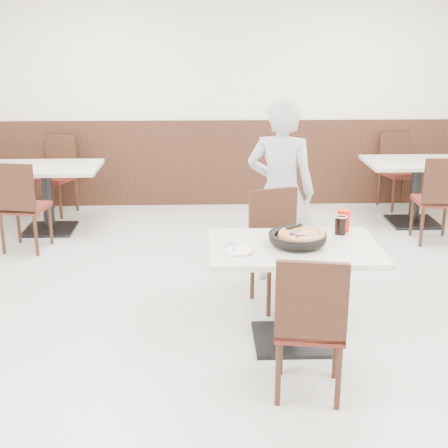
{
  "coord_description": "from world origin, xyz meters",
  "views": [
    {
      "loc": [
        -0.33,
        -4.41,
        2.21
      ],
      "look_at": [
        -0.19,
        -0.3,
        0.92
      ],
      "focal_mm": 50.0,
      "sensor_mm": 36.0,
      "label": 1
    }
  ],
  "objects_px": {
    "main_table": "(293,294)",
    "bg_chair_left_far": "(54,176)",
    "bg_chair_right_near": "(436,199)",
    "red_cup": "(343,220)",
    "diner_person": "(281,192)",
    "pizza_pan": "(297,240)",
    "bg_table_right": "(416,193)",
    "bg_table_left": "(48,199)",
    "bg_chair_left_near": "(25,205)",
    "pizza": "(302,237)",
    "chair_near": "(310,323)",
    "side_plate": "(238,251)",
    "chair_far": "(281,251)",
    "cola_glass": "(340,226)",
    "bg_chair_right_far": "(400,172)"
  },
  "relations": [
    {
      "from": "main_table",
      "to": "bg_chair_left_far",
      "type": "height_order",
      "value": "bg_chair_left_far"
    },
    {
      "from": "bg_chair_left_far",
      "to": "bg_chair_right_near",
      "type": "distance_m",
      "value": 4.47
    },
    {
      "from": "red_cup",
      "to": "diner_person",
      "type": "height_order",
      "value": "diner_person"
    },
    {
      "from": "pizza_pan",
      "to": "bg_table_right",
      "type": "distance_m",
      "value": 3.42
    },
    {
      "from": "bg_table_left",
      "to": "bg_chair_left_near",
      "type": "bearing_deg",
      "value": -97.28
    },
    {
      "from": "pizza",
      "to": "main_table",
      "type": "bearing_deg",
      "value": -170.28
    },
    {
      "from": "pizza_pan",
      "to": "bg_table_right",
      "type": "height_order",
      "value": "pizza_pan"
    },
    {
      "from": "chair_near",
      "to": "diner_person",
      "type": "bearing_deg",
      "value": 98.13
    },
    {
      "from": "main_table",
      "to": "side_plate",
      "type": "bearing_deg",
      "value": -163.46
    },
    {
      "from": "bg_table_left",
      "to": "chair_far",
      "type": "bearing_deg",
      "value": -40.9
    },
    {
      "from": "red_cup",
      "to": "cola_glass",
      "type": "bearing_deg",
      "value": -115.41
    },
    {
      "from": "chair_far",
      "to": "bg_table_right",
      "type": "bearing_deg",
      "value": -146.96
    },
    {
      "from": "pizza_pan",
      "to": "bg_table_left",
      "type": "height_order",
      "value": "pizza_pan"
    },
    {
      "from": "pizza_pan",
      "to": "side_plate",
      "type": "height_order",
      "value": "pizza_pan"
    },
    {
      "from": "main_table",
      "to": "pizza",
      "type": "relative_size",
      "value": 3.57
    },
    {
      "from": "pizza",
      "to": "red_cup",
      "type": "bearing_deg",
      "value": 41.12
    },
    {
      "from": "chair_near",
      "to": "bg_chair_right_near",
      "type": "relative_size",
      "value": 1.0
    },
    {
      "from": "chair_far",
      "to": "side_plate",
      "type": "bearing_deg",
      "value": 45.86
    },
    {
      "from": "bg_chair_right_near",
      "to": "bg_chair_right_far",
      "type": "bearing_deg",
      "value": 90.93
    },
    {
      "from": "bg_table_right",
      "to": "chair_far",
      "type": "bearing_deg",
      "value": -129.91
    },
    {
      "from": "red_cup",
      "to": "bg_table_right",
      "type": "bearing_deg",
      "value": 60.63
    },
    {
      "from": "side_plate",
      "to": "bg_table_left",
      "type": "bearing_deg",
      "value": 125.07
    },
    {
      "from": "bg_chair_right_far",
      "to": "bg_chair_left_near",
      "type": "bearing_deg",
      "value": 4.4
    },
    {
      "from": "chair_near",
      "to": "bg_chair_left_far",
      "type": "bearing_deg",
      "value": 130.46
    },
    {
      "from": "pizza_pan",
      "to": "bg_chair_left_near",
      "type": "distance_m",
      "value": 3.28
    },
    {
      "from": "main_table",
      "to": "cola_glass",
      "type": "distance_m",
      "value": 0.63
    },
    {
      "from": "chair_far",
      "to": "bg_table_left",
      "type": "xyz_separation_m",
      "value": [
        -2.39,
        2.07,
        -0.1
      ]
    },
    {
      "from": "cola_glass",
      "to": "side_plate",
      "type": "bearing_deg",
      "value": -154.95
    },
    {
      "from": "side_plate",
      "to": "bg_chair_left_near",
      "type": "distance_m",
      "value": 3.05
    },
    {
      "from": "bg_chair_left_far",
      "to": "cola_glass",
      "type": "bearing_deg",
      "value": 153.11
    },
    {
      "from": "bg_chair_left_near",
      "to": "bg_table_left",
      "type": "bearing_deg",
      "value": 92.85
    },
    {
      "from": "pizza_pan",
      "to": "bg_table_left",
      "type": "distance_m",
      "value": 3.67
    },
    {
      "from": "cola_glass",
      "to": "bg_chair_right_far",
      "type": "distance_m",
      "value": 3.62
    },
    {
      "from": "chair_near",
      "to": "bg_chair_left_near",
      "type": "distance_m",
      "value": 3.72
    },
    {
      "from": "chair_far",
      "to": "main_table",
      "type": "bearing_deg",
      "value": 73.42
    },
    {
      "from": "cola_glass",
      "to": "bg_chair_right_far",
      "type": "height_order",
      "value": "bg_chair_right_far"
    },
    {
      "from": "red_cup",
      "to": "bg_table_right",
      "type": "height_order",
      "value": "red_cup"
    },
    {
      "from": "pizza_pan",
      "to": "diner_person",
      "type": "relative_size",
      "value": 0.24
    },
    {
      "from": "pizza_pan",
      "to": "cola_glass",
      "type": "relative_size",
      "value": 3.06
    },
    {
      "from": "main_table",
      "to": "bg_table_left",
      "type": "height_order",
      "value": "same"
    },
    {
      "from": "side_plate",
      "to": "bg_chair_left_far",
      "type": "height_order",
      "value": "bg_chair_left_far"
    },
    {
      "from": "bg_chair_left_near",
      "to": "bg_table_right",
      "type": "bearing_deg",
      "value": 20.1
    },
    {
      "from": "chair_near",
      "to": "diner_person",
      "type": "height_order",
      "value": "diner_person"
    },
    {
      "from": "side_plate",
      "to": "diner_person",
      "type": "bearing_deg",
      "value": 71.35
    },
    {
      "from": "main_table",
      "to": "bg_chair_right_near",
      "type": "bearing_deg",
      "value": 50.35
    },
    {
      "from": "chair_near",
      "to": "pizza_pan",
      "type": "relative_size",
      "value": 2.39
    },
    {
      "from": "bg_chair_right_far",
      "to": "bg_table_left",
      "type": "bearing_deg",
      "value": -3.13
    },
    {
      "from": "bg_chair_left_near",
      "to": "cola_glass",
      "type": "bearing_deg",
      "value": -22.96
    },
    {
      "from": "pizza",
      "to": "bg_table_right",
      "type": "xyz_separation_m",
      "value": [
        1.79,
        2.85,
        -0.44
      ]
    },
    {
      "from": "bg_table_left",
      "to": "bg_chair_right_near",
      "type": "distance_m",
      "value": 4.27
    }
  ]
}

